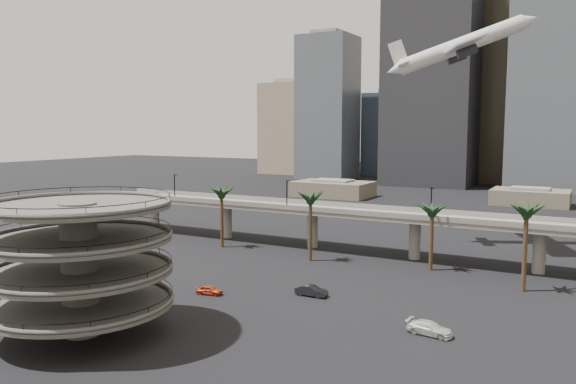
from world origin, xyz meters
The scene contains 10 objects.
ground centered at (0.00, 0.00, 0.00)m, with size 700.00×700.00×0.00m, color black.
parking_ramp centered at (-13.00, -4.00, 9.84)m, with size 22.20×22.20×17.35m.
overpass centered at (0.00, 55.00, 7.34)m, with size 130.00×9.30×14.70m.
palm_trees centered at (11.58, 47.18, 11.30)m, with size 76.40×18.40×14.00m.
low_buildings centered at (6.89, 142.30, 2.86)m, with size 135.00×27.50×6.80m.
skyline centered at (15.11, 217.09, 40.79)m, with size 269.00×86.00×111.67m.
airborne_jet centered at (14.39, 73.22, 42.27)m, with size 30.23×28.20×14.08m.
car_a centered at (-9.47, 16.90, 0.70)m, with size 1.65×4.09×1.39m, color red.
car_b centered at (4.46, 23.70, 0.82)m, with size 1.73×4.96×1.63m, color black.
car_c centered at (24.26, 16.43, 0.82)m, with size 2.29×5.64×1.64m, color silver.
Camera 1 is at (41.21, -49.78, 25.03)m, focal length 35.00 mm.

